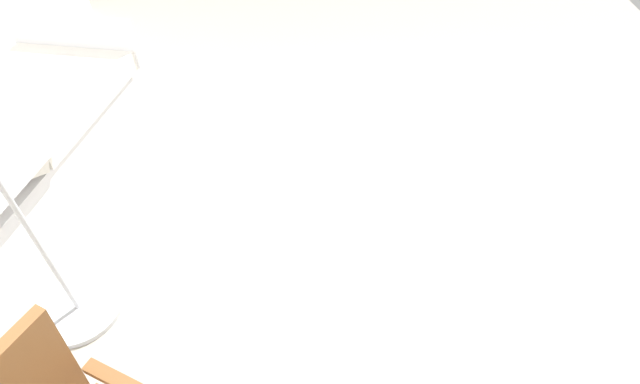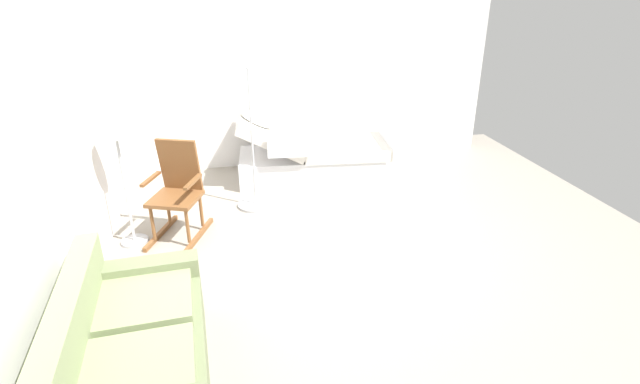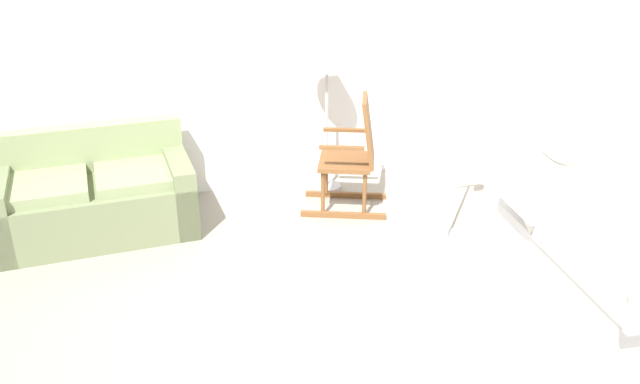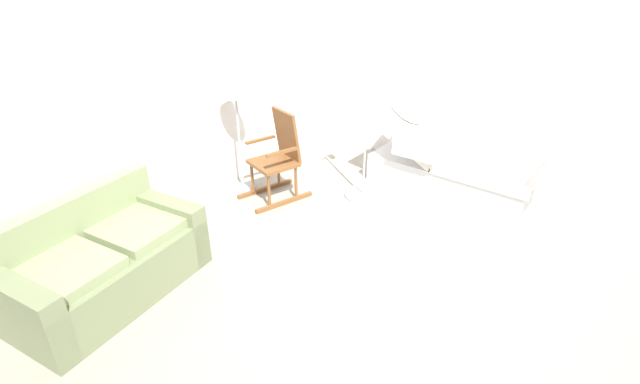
# 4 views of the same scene
# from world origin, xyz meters

# --- Properties ---
(ground_plane) EXTENTS (6.54, 6.54, 0.00)m
(ground_plane) POSITION_xyz_m (0.00, 0.00, 0.00)
(ground_plane) COLOR gray
(back_wall) EXTENTS (5.43, 0.10, 2.70)m
(back_wall) POSITION_xyz_m (0.00, 2.62, 1.35)
(back_wall) COLOR white
(back_wall) RESTS_ON ground
(side_wall) EXTENTS (0.10, 5.34, 2.70)m
(side_wall) POSITION_xyz_m (2.67, 0.00, 1.35)
(side_wall) COLOR white
(side_wall) RESTS_ON ground
(hospital_bed) EXTENTS (1.16, 2.16, 1.03)m
(hospital_bed) POSITION_xyz_m (1.97, 0.14, 0.30)
(hospital_bed) COLOR silver
(hospital_bed) RESTS_ON ground
(couch) EXTENTS (1.64, 0.93, 0.85)m
(couch) POSITION_xyz_m (-1.55, 2.02, 0.31)
(couch) COLOR #737D57
(couch) RESTS_ON ground
(rocking_chair) EXTENTS (0.88, 0.72, 1.05)m
(rocking_chair) POSITION_xyz_m (0.68, 1.83, 0.50)
(rocking_chair) COLOR brown
(rocking_chair) RESTS_ON ground
(floor_lamp) EXTENTS (0.34, 0.34, 1.48)m
(floor_lamp) POSITION_xyz_m (0.58, 2.32, 1.23)
(floor_lamp) COLOR #B2B5BA
(floor_lamp) RESTS_ON ground
(iv_pole) EXTENTS (0.44, 0.44, 1.69)m
(iv_pole) POSITION_xyz_m (1.22, 0.98, 0.25)
(iv_pole) COLOR #B2B5BA
(iv_pole) RESTS_ON ground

